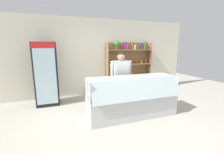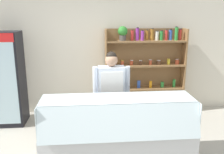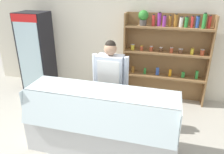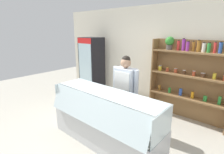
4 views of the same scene
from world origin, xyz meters
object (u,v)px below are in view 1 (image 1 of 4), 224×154
Objects in this scene: shelving_unit at (128,64)px; deli_display_case at (132,104)px; shop_clerk at (121,75)px; drinks_fridge at (46,74)px.

shelving_unit is 2.23m from deli_display_case.
shelving_unit reaches higher than shop_clerk.
deli_display_case is at bearing -87.15° from shop_clerk.
drinks_fridge is 2.21m from shop_clerk.
deli_display_case is 0.90m from shop_clerk.
deli_display_case is at bearing -37.44° from drinks_fridge.
shop_clerk is at bearing -24.55° from drinks_fridge.
shop_clerk is at bearing 92.85° from deli_display_case.
deli_display_case is (-0.80, -1.93, -0.78)m from shelving_unit.
shelving_unit is 0.87× the size of deli_display_case.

